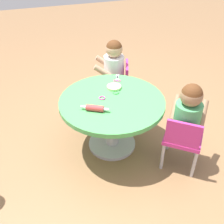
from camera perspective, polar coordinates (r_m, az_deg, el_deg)
ground_plane at (r=2.64m, az=-0.00°, el=-6.74°), size 10.00×10.00×0.00m
craft_table at (r=2.39m, az=-0.00°, el=0.16°), size 0.90×0.90×0.51m
child_chair_left at (r=2.32m, az=14.52°, el=-5.28°), size 0.42×0.42×0.54m
seated_child_left at (r=2.21m, az=15.54°, el=-0.22°), size 0.44×0.42×0.51m
child_chair_right at (r=2.97m, az=1.07°, el=5.96°), size 0.38×0.38×0.54m
seated_child_right at (r=2.86m, az=0.31°, el=9.90°), size 0.37×0.42×0.51m
rolling_pin at (r=2.18m, az=-3.59°, el=0.81°), size 0.13×0.21×0.05m
craft_scissors at (r=2.62m, az=1.10°, el=6.84°), size 0.14×0.10×0.01m
playdough_blob_0 at (r=2.48m, az=0.42°, el=5.23°), size 0.13×0.13×0.02m
cookie_cutter_0 at (r=2.34m, az=-2.07°, el=2.94°), size 0.06×0.06×0.01m
cookie_cutter_1 at (r=2.42m, az=0.78°, el=4.12°), size 0.06×0.06×0.01m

